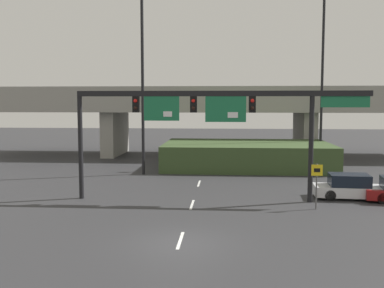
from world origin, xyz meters
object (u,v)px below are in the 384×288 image
object	(u,v)px
speed_limit_sign	(317,180)
highway_light_pole_near	(322,69)
highway_light_pole_far	(143,79)
parked_sedan_near_right	(351,187)
signal_gantry	(212,111)

from	to	relation	value
speed_limit_sign	highway_light_pole_near	distance (m)	19.79
speed_limit_sign	highway_light_pole_far	distance (m)	17.20
speed_limit_sign	parked_sedan_near_right	bearing A→B (deg)	48.24
speed_limit_sign	highway_light_pole_far	size ratio (longest dim) A/B	0.17
highway_light_pole_near	highway_light_pole_far	size ratio (longest dim) A/B	1.16
parked_sedan_near_right	speed_limit_sign	bearing A→B (deg)	-127.73
highway_light_pole_far	signal_gantry	bearing A→B (deg)	-58.15
signal_gantry	speed_limit_sign	world-z (taller)	signal_gantry
signal_gantry	parked_sedan_near_right	distance (m)	9.68
highway_light_pole_far	parked_sedan_near_right	bearing A→B (deg)	-29.85
highway_light_pole_far	parked_sedan_near_right	world-z (taller)	highway_light_pole_far
signal_gantry	parked_sedan_near_right	world-z (taller)	signal_gantry
signal_gantry	highway_light_pole_near	world-z (taller)	highway_light_pole_near
signal_gantry	speed_limit_sign	xyz separation A→B (m)	(5.77, -1.78, -3.67)
speed_limit_sign	parked_sedan_near_right	world-z (taller)	speed_limit_sign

